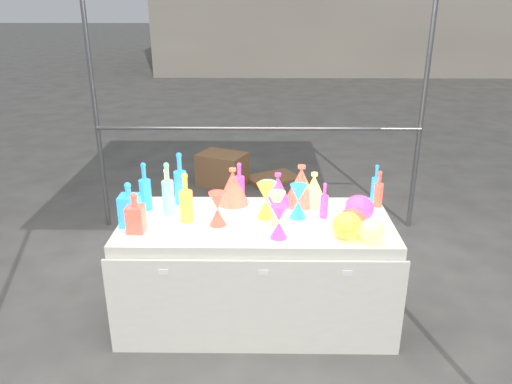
{
  "coord_description": "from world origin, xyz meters",
  "views": [
    {
      "loc": [
        0.04,
        -3.02,
        2.15
      ],
      "look_at": [
        0.0,
        0.0,
        0.95
      ],
      "focal_mm": 35.0,
      "sensor_mm": 36.0,
      "label": 1
    }
  ],
  "objects_px": {
    "hourglass_0": "(218,209)",
    "globe_0": "(347,227)",
    "display_table": "(256,270)",
    "lampshade_0": "(233,186)",
    "cardboard_box_closed": "(222,169)"
  },
  "relations": [
    {
      "from": "cardboard_box_closed",
      "to": "globe_0",
      "type": "relative_size",
      "value": 2.91
    },
    {
      "from": "hourglass_0",
      "to": "globe_0",
      "type": "relative_size",
      "value": 1.22
    },
    {
      "from": "display_table",
      "to": "lampshade_0",
      "type": "distance_m",
      "value": 0.61
    },
    {
      "from": "hourglass_0",
      "to": "cardboard_box_closed",
      "type": "bearing_deg",
      "value": 94.05
    },
    {
      "from": "display_table",
      "to": "cardboard_box_closed",
      "type": "height_order",
      "value": "display_table"
    },
    {
      "from": "hourglass_0",
      "to": "lampshade_0",
      "type": "relative_size",
      "value": 0.85
    },
    {
      "from": "hourglass_0",
      "to": "lampshade_0",
      "type": "xyz_separation_m",
      "value": [
        0.08,
        0.36,
        0.02
      ]
    },
    {
      "from": "cardboard_box_closed",
      "to": "hourglass_0",
      "type": "bearing_deg",
      "value": -61.55
    },
    {
      "from": "cardboard_box_closed",
      "to": "lampshade_0",
      "type": "bearing_deg",
      "value": -59.04
    },
    {
      "from": "hourglass_0",
      "to": "lampshade_0",
      "type": "distance_m",
      "value": 0.37
    },
    {
      "from": "cardboard_box_closed",
      "to": "hourglass_0",
      "type": "xyz_separation_m",
      "value": [
        0.19,
        -2.73,
        0.67
      ]
    },
    {
      "from": "hourglass_0",
      "to": "lampshade_0",
      "type": "bearing_deg",
      "value": 77.52
    },
    {
      "from": "globe_0",
      "to": "display_table",
      "type": "bearing_deg",
      "value": 156.24
    },
    {
      "from": "display_table",
      "to": "globe_0",
      "type": "distance_m",
      "value": 0.76
    },
    {
      "from": "hourglass_0",
      "to": "lampshade_0",
      "type": "height_order",
      "value": "lampshade_0"
    }
  ]
}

